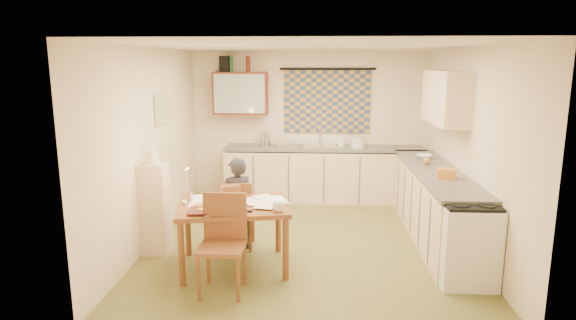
# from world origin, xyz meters

# --- Properties ---
(floor) EXTENTS (4.00, 4.50, 0.02)m
(floor) POSITION_xyz_m (0.00, 0.00, -0.01)
(floor) COLOR brown
(floor) RESTS_ON ground
(ceiling) EXTENTS (4.00, 4.50, 0.02)m
(ceiling) POSITION_xyz_m (0.00, 0.00, 2.51)
(ceiling) COLOR white
(ceiling) RESTS_ON floor
(wall_back) EXTENTS (4.00, 0.02, 2.50)m
(wall_back) POSITION_xyz_m (0.00, 2.26, 1.25)
(wall_back) COLOR beige
(wall_back) RESTS_ON floor
(wall_front) EXTENTS (4.00, 0.02, 2.50)m
(wall_front) POSITION_xyz_m (0.00, -2.26, 1.25)
(wall_front) COLOR beige
(wall_front) RESTS_ON floor
(wall_left) EXTENTS (0.02, 4.50, 2.50)m
(wall_left) POSITION_xyz_m (-2.01, 0.00, 1.25)
(wall_left) COLOR beige
(wall_left) RESTS_ON floor
(wall_right) EXTENTS (0.02, 4.50, 2.50)m
(wall_right) POSITION_xyz_m (2.01, 0.00, 1.25)
(wall_right) COLOR beige
(wall_right) RESTS_ON floor
(window_blind) EXTENTS (1.45, 0.03, 1.05)m
(window_blind) POSITION_xyz_m (0.30, 2.22, 1.65)
(window_blind) COLOR navy
(window_blind) RESTS_ON wall_back
(curtain_rod) EXTENTS (1.60, 0.04, 0.04)m
(curtain_rod) POSITION_xyz_m (0.30, 2.20, 2.20)
(curtain_rod) COLOR black
(curtain_rod) RESTS_ON wall_back
(wall_cabinet) EXTENTS (0.90, 0.34, 0.70)m
(wall_cabinet) POSITION_xyz_m (-1.15, 2.08, 1.80)
(wall_cabinet) COLOR #5A1E11
(wall_cabinet) RESTS_ON wall_back
(wall_cabinet_glass) EXTENTS (0.84, 0.02, 0.64)m
(wall_cabinet_glass) POSITION_xyz_m (-1.15, 1.91, 1.80)
(wall_cabinet_glass) COLOR #99B2A5
(wall_cabinet_glass) RESTS_ON wall_back
(upper_cabinet_right) EXTENTS (0.34, 1.30, 0.70)m
(upper_cabinet_right) POSITION_xyz_m (1.83, 0.55, 1.85)
(upper_cabinet_right) COLOR beige
(upper_cabinet_right) RESTS_ON wall_right
(framed_print) EXTENTS (0.04, 0.50, 0.40)m
(framed_print) POSITION_xyz_m (-1.97, 0.40, 1.70)
(framed_print) COLOR beige
(framed_print) RESTS_ON wall_left
(print_canvas) EXTENTS (0.01, 0.42, 0.32)m
(print_canvas) POSITION_xyz_m (-1.95, 0.40, 1.70)
(print_canvas) COLOR silver
(print_canvas) RESTS_ON wall_left
(counter_back) EXTENTS (3.30, 0.62, 0.92)m
(counter_back) POSITION_xyz_m (0.25, 1.95, 0.45)
(counter_back) COLOR beige
(counter_back) RESTS_ON floor
(counter_right) EXTENTS (0.62, 2.95, 0.92)m
(counter_right) POSITION_xyz_m (1.70, 0.28, 0.45)
(counter_right) COLOR beige
(counter_right) RESTS_ON floor
(stove) EXTENTS (0.57, 0.57, 0.89)m
(stove) POSITION_xyz_m (1.70, -1.11, 0.44)
(stove) COLOR white
(stove) RESTS_ON floor
(sink) EXTENTS (0.59, 0.50, 0.10)m
(sink) POSITION_xyz_m (0.19, 1.95, 0.88)
(sink) COLOR silver
(sink) RESTS_ON counter_back
(tap) EXTENTS (0.04, 0.04, 0.28)m
(tap) POSITION_xyz_m (0.19, 2.13, 1.06)
(tap) COLOR silver
(tap) RESTS_ON counter_back
(dish_rack) EXTENTS (0.38, 0.33, 0.06)m
(dish_rack) POSITION_xyz_m (-0.36, 1.95, 0.95)
(dish_rack) COLOR silver
(dish_rack) RESTS_ON counter_back
(kettle) EXTENTS (0.20, 0.20, 0.24)m
(kettle) POSITION_xyz_m (-0.73, 1.95, 1.04)
(kettle) COLOR silver
(kettle) RESTS_ON counter_back
(mixing_bowl) EXTENTS (0.27, 0.27, 0.16)m
(mixing_bowl) POSITION_xyz_m (0.82, 1.95, 1.00)
(mixing_bowl) COLOR white
(mixing_bowl) RESTS_ON counter_back
(soap_bottle) EXTENTS (0.11, 0.11, 0.21)m
(soap_bottle) POSITION_xyz_m (0.54, 2.00, 1.03)
(soap_bottle) COLOR white
(soap_bottle) RESTS_ON counter_back
(bowl) EXTENTS (0.39, 0.39, 0.06)m
(bowl) POSITION_xyz_m (1.70, 1.04, 0.95)
(bowl) COLOR white
(bowl) RESTS_ON counter_right
(orange_bag) EXTENTS (0.25, 0.20, 0.12)m
(orange_bag) POSITION_xyz_m (1.70, -0.20, 0.98)
(orange_bag) COLOR orange
(orange_bag) RESTS_ON counter_right
(fruit_orange) EXTENTS (0.10, 0.10, 0.10)m
(fruit_orange) POSITION_xyz_m (1.65, 0.63, 0.97)
(fruit_orange) COLOR orange
(fruit_orange) RESTS_ON counter_right
(speaker) EXTENTS (0.20, 0.23, 0.26)m
(speaker) POSITION_xyz_m (-1.39, 2.08, 2.28)
(speaker) COLOR black
(speaker) RESTS_ON wall_cabinet
(bottle_green) EXTENTS (0.08, 0.08, 0.26)m
(bottle_green) POSITION_xyz_m (-1.31, 2.08, 2.28)
(bottle_green) COLOR #195926
(bottle_green) RESTS_ON wall_cabinet
(bottle_brown) EXTENTS (0.08, 0.08, 0.26)m
(bottle_brown) POSITION_xyz_m (-1.02, 2.08, 2.28)
(bottle_brown) COLOR #5A1E11
(bottle_brown) RESTS_ON wall_cabinet
(dining_table) EXTENTS (1.36, 1.12, 0.75)m
(dining_table) POSITION_xyz_m (-0.81, -0.86, 0.38)
(dining_table) COLOR brown
(dining_table) RESTS_ON floor
(chair_far) EXTENTS (0.41, 0.41, 0.87)m
(chair_far) POSITION_xyz_m (-0.86, -0.25, 0.27)
(chair_far) COLOR brown
(chair_far) RESTS_ON floor
(chair_near) EXTENTS (0.46, 0.46, 1.00)m
(chair_near) POSITION_xyz_m (-0.83, -1.46, 0.31)
(chair_near) COLOR brown
(chair_near) RESTS_ON floor
(person) EXTENTS (0.63, 0.59, 1.17)m
(person) POSITION_xyz_m (-0.86, -0.31, 0.59)
(person) COLOR black
(person) RESTS_ON floor
(shelf_stand) EXTENTS (0.32, 0.30, 1.12)m
(shelf_stand) POSITION_xyz_m (-1.84, -0.47, 0.56)
(shelf_stand) COLOR beige
(shelf_stand) RESTS_ON floor
(lampshade) EXTENTS (0.20, 0.20, 0.22)m
(lampshade) POSITION_xyz_m (-1.84, -0.47, 1.23)
(lampshade) COLOR beige
(lampshade) RESTS_ON shelf_stand
(letter_rack) EXTENTS (0.24, 0.19, 0.16)m
(letter_rack) POSITION_xyz_m (-0.87, -0.64, 0.83)
(letter_rack) COLOR brown
(letter_rack) RESTS_ON dining_table
(mug) EXTENTS (0.12, 0.12, 0.09)m
(mug) POSITION_xyz_m (-0.29, -1.11, 0.80)
(mug) COLOR white
(mug) RESTS_ON dining_table
(magazine) EXTENTS (0.28, 0.34, 0.03)m
(magazine) POSITION_xyz_m (-1.23, -1.18, 0.76)
(magazine) COLOR maroon
(magazine) RESTS_ON dining_table
(book) EXTENTS (0.33, 0.36, 0.02)m
(book) POSITION_xyz_m (-1.20, -1.02, 0.76)
(book) COLOR orange
(book) RESTS_ON dining_table
(orange_box) EXTENTS (0.12, 0.08, 0.04)m
(orange_box) POSITION_xyz_m (-1.07, -1.18, 0.77)
(orange_box) COLOR orange
(orange_box) RESTS_ON dining_table
(eyeglasses) EXTENTS (0.13, 0.05, 0.02)m
(eyeglasses) POSITION_xyz_m (-0.62, -1.13, 0.76)
(eyeglasses) COLOR black
(eyeglasses) RESTS_ON dining_table
(candle_holder) EXTENTS (0.08, 0.08, 0.18)m
(candle_holder) POSITION_xyz_m (-1.30, -0.88, 0.84)
(candle_holder) COLOR silver
(candle_holder) RESTS_ON dining_table
(candle) EXTENTS (0.03, 0.03, 0.22)m
(candle) POSITION_xyz_m (-1.32, -0.90, 1.04)
(candle) COLOR white
(candle) RESTS_ON dining_table
(candle_flame) EXTENTS (0.02, 0.02, 0.02)m
(candle_flame) POSITION_xyz_m (-1.30, -0.91, 1.16)
(candle_flame) COLOR #FFCC66
(candle_flame) RESTS_ON dining_table
(papers) EXTENTS (1.24, 0.92, 0.02)m
(papers) POSITION_xyz_m (-0.80, -0.82, 0.76)
(papers) COLOR white
(papers) RESTS_ON dining_table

